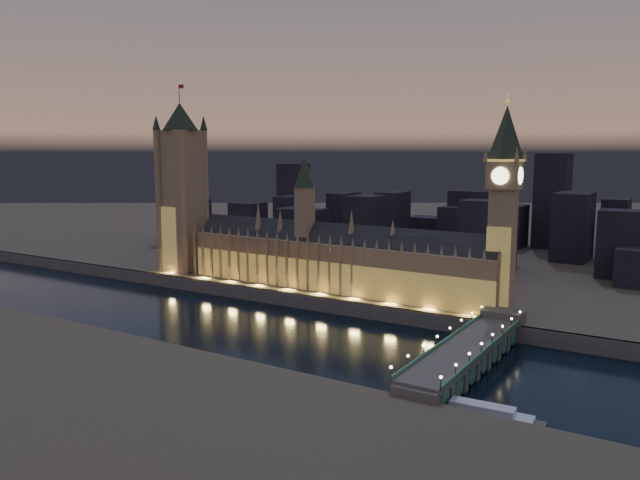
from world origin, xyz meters
The scene contains 9 objects.
ground_plane centered at (0.00, 0.00, 0.00)m, with size 2000.00×2000.00×0.00m, color black.
north_bank centered at (0.00, 520.00, 4.00)m, with size 2000.00×960.00×8.00m, color #45493B.
embankment_wall centered at (0.00, 41.00, 4.00)m, with size 2000.00×2.50×8.00m, color #4E5247.
palace_of_westminster centered at (8.94, 61.74, 26.37)m, with size 202.00×25.98×78.00m.
victoria_tower centered at (-110.00, 61.93, 70.13)m, with size 31.68×31.68×125.07m.
elizabeth_tower centered at (108.00, 61.92, 69.07)m, with size 18.00×18.00×109.50m.
westminster_bridge centered at (114.77, -3.45, 5.99)m, with size 19.06×113.00×15.90m.
river_boat centered at (134.77, -49.69, 1.56)m, with size 41.06×12.01×4.50m.
city_backdrop centered at (42.80, 247.73, 30.85)m, with size 501.20×215.63×79.40m.
Camera 1 is at (194.20, -247.72, 88.22)m, focal length 35.00 mm.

